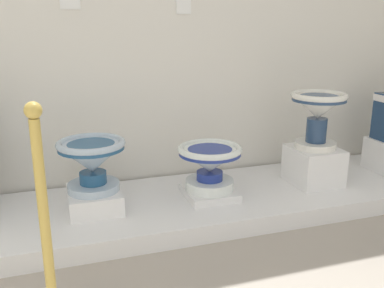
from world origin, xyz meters
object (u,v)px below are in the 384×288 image
object	(u,v)px
antique_toilet_central_ornate	(92,158)
stanchion_post_near_left	(50,273)
plinth_block_slender_white	(209,192)
antique_toilet_slender_white	(210,162)
plinth_block_leftmost	(314,165)
plinth_block_central_ornate	(95,199)
antique_toilet_leftmost	(318,110)
info_placard_third	(183,2)

from	to	relation	value
antique_toilet_central_ornate	stanchion_post_near_left	distance (m)	0.98
plinth_block_slender_white	antique_toilet_slender_white	xyz separation A→B (m)	(-0.00, -0.00, 0.22)
antique_toilet_central_ornate	antique_toilet_slender_white	size ratio (longest dim) A/B	0.98
antique_toilet_central_ornate	plinth_block_leftmost	size ratio (longest dim) A/B	1.18
antique_toilet_central_ornate	antique_toilet_slender_white	xyz separation A→B (m)	(0.74, -0.04, -0.09)
plinth_block_central_ornate	antique_toilet_leftmost	bearing A→B (deg)	-1.25
antique_toilet_leftmost	antique_toilet_central_ornate	bearing A→B (deg)	178.75
info_placard_third	stanchion_post_near_left	bearing A→B (deg)	-125.58
antique_toilet_slender_white	stanchion_post_near_left	world-z (taller)	stanchion_post_near_left
antique_toilet_slender_white	info_placard_third	bearing A→B (deg)	93.15
antique_toilet_leftmost	stanchion_post_near_left	size ratio (longest dim) A/B	0.41
antique_toilet_slender_white	stanchion_post_near_left	size ratio (longest dim) A/B	0.44
antique_toilet_central_ornate	info_placard_third	bearing A→B (deg)	31.57
plinth_block_central_ornate	stanchion_post_near_left	world-z (taller)	stanchion_post_near_left
plinth_block_leftmost	info_placard_third	distance (m)	1.46
antique_toilet_central_ornate	plinth_block_leftmost	distance (m)	1.54
plinth_block_slender_white	antique_toilet_slender_white	bearing A→B (deg)	-135.00
antique_toilet_slender_white	info_placard_third	distance (m)	1.11
plinth_block_central_ornate	info_placard_third	size ratio (longest dim) A/B	2.39
plinth_block_slender_white	antique_toilet_leftmost	bearing A→B (deg)	0.15
antique_toilet_central_ornate	stanchion_post_near_left	xyz separation A→B (m)	(-0.26, -0.93, -0.16)
antique_toilet_slender_white	stanchion_post_near_left	bearing A→B (deg)	-138.36
antique_toilet_central_ornate	antique_toilet_leftmost	size ratio (longest dim) A/B	1.05
antique_toilet_central_ornate	plinth_block_central_ornate	bearing A→B (deg)	180.00
antique_toilet_central_ornate	antique_toilet_leftmost	distance (m)	1.55
antique_toilet_central_ornate	info_placard_third	size ratio (longest dim) A/B	2.66
plinth_block_slender_white	info_placard_third	size ratio (longest dim) A/B	2.26
info_placard_third	stanchion_post_near_left	world-z (taller)	info_placard_third
antique_toilet_slender_white	antique_toilet_leftmost	world-z (taller)	antique_toilet_leftmost
plinth_block_central_ornate	plinth_block_leftmost	bearing A→B (deg)	-1.25
plinth_block_central_ornate	plinth_block_leftmost	world-z (taller)	plinth_block_leftmost
plinth_block_central_ornate	antique_toilet_slender_white	world-z (taller)	antique_toilet_slender_white
plinth_block_leftmost	stanchion_post_near_left	xyz separation A→B (m)	(-1.80, -0.90, 0.03)
info_placard_third	antique_toilet_slender_white	bearing A→B (deg)	-86.85
plinth_block_leftmost	info_placard_third	world-z (taller)	info_placard_third
antique_toilet_leftmost	stanchion_post_near_left	bearing A→B (deg)	-153.47
plinth_block_slender_white	stanchion_post_near_left	bearing A→B (deg)	-138.36
info_placard_third	stanchion_post_near_left	distance (m)	2.00
plinth_block_slender_white	plinth_block_leftmost	xyz separation A→B (m)	(0.79, 0.00, 0.11)
antique_toilet_slender_white	info_placard_third	size ratio (longest dim) A/B	2.73
antique_toilet_central_ornate	plinth_block_slender_white	xyz separation A→B (m)	(0.74, -0.04, -0.30)
antique_toilet_central_ornate	info_placard_third	world-z (taller)	info_placard_third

